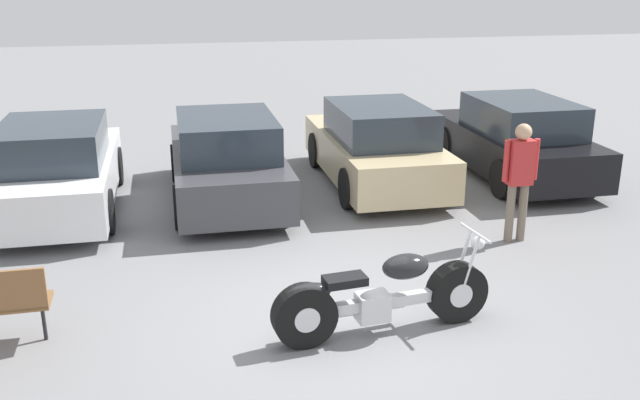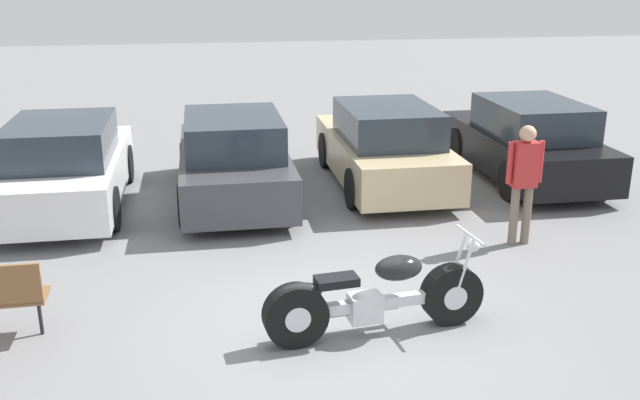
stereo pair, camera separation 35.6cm
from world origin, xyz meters
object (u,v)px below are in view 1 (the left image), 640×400
object	(u,v)px
parked_car_white	(57,170)
parked_car_black	(515,140)
person_standing	(520,172)
motorcycle	(381,297)
parked_car_champagne	(376,147)
parked_car_dark_grey	(227,160)

from	to	relation	value
parked_car_white	parked_car_black	world-z (taller)	same
parked_car_white	parked_car_black	bearing A→B (deg)	2.53
person_standing	parked_car_white	bearing A→B (deg)	157.36
motorcycle	parked_car_champagne	size ratio (longest dim) A/B	0.59
motorcycle	parked_car_black	distance (m)	6.68
motorcycle	parked_car_dark_grey	xyz separation A→B (m)	(-1.19, 4.88, 0.27)
parked_car_champagne	parked_car_white	bearing A→B (deg)	-176.02
parked_car_white	parked_car_champagne	bearing A→B (deg)	3.98
parked_car_dark_grey	parked_car_black	bearing A→B (deg)	3.86
parked_car_black	person_standing	world-z (taller)	person_standing
parked_car_champagne	person_standing	world-z (taller)	person_standing
parked_car_white	parked_car_black	distance (m)	8.01
motorcycle	parked_car_white	bearing A→B (deg)	128.29
parked_car_white	motorcycle	bearing A→B (deg)	-51.71
motorcycle	parked_car_black	size ratio (longest dim) A/B	0.59
motorcycle	parked_car_white	xyz separation A→B (m)	(-3.86, 4.88, 0.27)
motorcycle	parked_car_champagne	bearing A→B (deg)	74.29
motorcycle	person_standing	world-z (taller)	person_standing
parked_car_dark_grey	parked_car_black	distance (m)	5.35
parked_car_champagne	parked_car_black	bearing A→B (deg)	-0.39
motorcycle	parked_car_champagne	distance (m)	5.47
parked_car_white	parked_car_black	xyz separation A→B (m)	(8.00, 0.35, 0.00)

